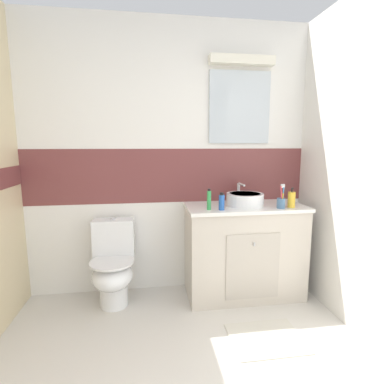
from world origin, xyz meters
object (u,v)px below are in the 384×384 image
soap_dispenser (291,200)px  toothpaste_tube_upright (209,200)px  sink_basin (245,199)px  toilet (113,266)px  deodorant_spray_can (222,202)px  toothbrush_cup (281,202)px

soap_dispenser → toothpaste_tube_upright: size_ratio=0.99×
sink_basin → toilet: 1.30m
toilet → deodorant_spray_can: size_ratio=5.09×
toothpaste_tube_upright → toothbrush_cup: bearing=-3.3°
toothbrush_cup → soap_dispenser: size_ratio=1.21×
sink_basin → toilet: size_ratio=0.50×
sink_basin → toothpaste_tube_upright: 0.37m
deodorant_spray_can → sink_basin: bearing=30.2°
soap_dispenser → toothpaste_tube_upright: bearing=178.8°
soap_dispenser → deodorant_spray_can: size_ratio=1.20×
soap_dispenser → deodorant_spray_can: bearing=-179.1°
toilet → toothpaste_tube_upright: bearing=-9.3°
soap_dispenser → toothpaste_tube_upright: toothpaste_tube_upright is taller
toothbrush_cup → sink_basin: bearing=150.1°
soap_dispenser → toilet: bearing=174.4°
soap_dispenser → toothbrush_cup: bearing=-168.6°
toothbrush_cup → soap_dispenser: bearing=11.4°
soap_dispenser → deodorant_spray_can: 0.62m
sink_basin → toothbrush_cup: 0.31m
toothbrush_cup → toothpaste_tube_upright: 0.62m
toothpaste_tube_upright → sink_basin: bearing=18.9°
toilet → toothbrush_cup: 1.55m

